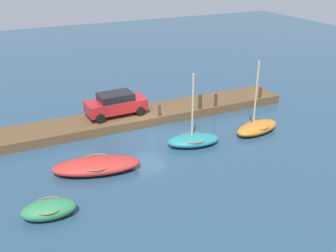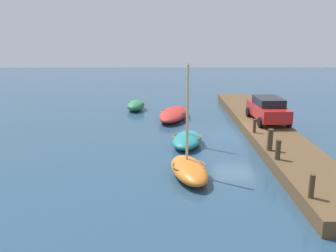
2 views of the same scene
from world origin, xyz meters
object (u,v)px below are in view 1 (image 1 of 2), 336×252
object	(u,v)px
mooring_post_west	(260,92)
motorboat_red	(97,165)
dinghy_green	(49,209)
mooring_post_mid_east	(200,102)
mooring_post_mid_west	(216,100)
mooring_post_east	(159,111)
rowboat_orange	(257,127)
parked_car	(116,104)
rowboat_teal	(193,140)

from	to	relation	value
mooring_post_west	motorboat_red	bearing A→B (deg)	17.56
dinghy_green	mooring_post_mid_east	distance (m)	14.35
mooring_post_mid_west	mooring_post_east	distance (m)	4.54
rowboat_orange	mooring_post_mid_east	distance (m)	4.66
motorboat_red	mooring_post_west	xyz separation A→B (m)	(-14.38, -4.55, 0.65)
mooring_post_mid_west	mooring_post_mid_east	world-z (taller)	mooring_post_mid_east
dinghy_green	parked_car	distance (m)	11.08
rowboat_teal	dinghy_green	bearing A→B (deg)	32.92
rowboat_orange	mooring_post_west	bearing A→B (deg)	-139.48
rowboat_orange	mooring_post_mid_west	size ratio (longest dim) A/B	5.36
rowboat_teal	parked_car	distance (m)	6.35
motorboat_red	mooring_post_mid_east	distance (m)	10.16
rowboat_orange	parked_car	xyz separation A→B (m)	(7.85, -5.62, 1.02)
motorboat_red	mooring_post_mid_east	size ratio (longest dim) A/B	4.73
rowboat_teal	motorboat_red	distance (m)	6.39
rowboat_teal	motorboat_red	xyz separation A→B (m)	(6.36, 0.61, 0.01)
mooring_post_mid_west	mooring_post_mid_east	bearing A→B (deg)	0.00
motorboat_red	mooring_post_west	world-z (taller)	mooring_post_west
rowboat_orange	mooring_post_mid_east	bearing A→B (deg)	-74.88
motorboat_red	mooring_post_west	size ratio (longest dim) A/B	5.81
rowboat_teal	mooring_post_east	world-z (taller)	rowboat_teal
rowboat_teal	mooring_post_west	bearing A→B (deg)	-141.82
rowboat_teal	mooring_post_west	size ratio (longest dim) A/B	5.28
mooring_post_west	mooring_post_mid_east	distance (m)	5.33
mooring_post_west	mooring_post_mid_east	bearing A→B (deg)	0.00
motorboat_red	parked_car	xyz separation A→B (m)	(-3.21, -6.02, 1.04)
rowboat_orange	mooring_post_west	size ratio (longest dim) A/B	5.68
mooring_post_east	dinghy_green	bearing A→B (deg)	40.19
mooring_post_mid_west	mooring_post_east	size ratio (longest dim) A/B	1.16
parked_car	mooring_post_west	bearing A→B (deg)	170.56
dinghy_green	mooring_post_east	xyz separation A→B (m)	(-8.95, -7.56, 0.60)
dinghy_green	mooring_post_mid_west	xyz separation A→B (m)	(-13.49, -7.56, 0.66)
mooring_post_mid_east	parked_car	world-z (taller)	parked_car
rowboat_teal	dinghy_green	size ratio (longest dim) A/B	1.73
motorboat_red	dinghy_green	world-z (taller)	dinghy_green
rowboat_teal	mooring_post_mid_west	distance (m)	5.66
mooring_post_west	mooring_post_mid_west	xyz separation A→B (m)	(4.01, 0.00, 0.03)
mooring_post_mid_west	parked_car	world-z (taller)	parked_car
mooring_post_east	rowboat_orange	bearing A→B (deg)	141.59
parked_car	mooring_post_mid_east	bearing A→B (deg)	163.91
mooring_post_west	mooring_post_mid_east	xyz separation A→B (m)	(5.33, 0.00, 0.10)
rowboat_teal	mooring_post_east	size ratio (longest dim) A/B	5.80
rowboat_orange	mooring_post_mid_east	xyz separation A→B (m)	(2.01, -4.14, 0.73)
mooring_post_mid_west	dinghy_green	bearing A→B (deg)	29.28
mooring_post_east	motorboat_red	bearing A→B (deg)	37.94
rowboat_orange	mooring_post_east	bearing A→B (deg)	-49.15
rowboat_orange	mooring_post_east	world-z (taller)	rowboat_orange
mooring_post_west	mooring_post_east	xyz separation A→B (m)	(8.55, 0.00, -0.04)
motorboat_red	mooring_post_west	distance (m)	15.10
mooring_post_east	parked_car	xyz separation A→B (m)	(2.62, -1.47, 0.44)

